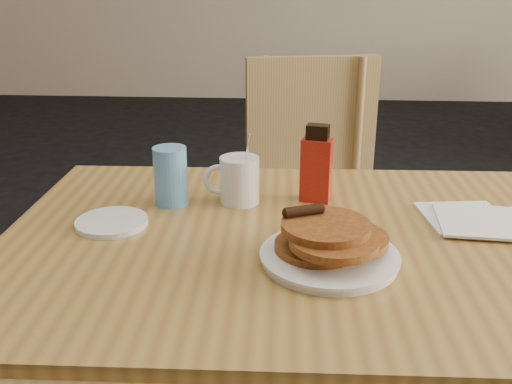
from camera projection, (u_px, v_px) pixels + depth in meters
The scene contains 8 objects.
main_table at pixel (314, 253), 1.17m from camera, with size 1.34×0.92×0.75m.
chair_main_far at pixel (311, 182), 1.91m from camera, with size 0.54×0.54×1.00m.
pancake_plate at pixel (330, 247), 1.04m from camera, with size 0.26×0.26×0.10m.
coffee_mug at pixel (238, 179), 1.31m from camera, with size 0.13×0.09×0.17m.
syrup_bottle at pixel (316, 166), 1.31m from camera, with size 0.08×0.06×0.18m.
napkin_stack at pixel (472, 219), 1.22m from camera, with size 0.21×0.22×0.01m.
blue_tumbler at pixel (171, 176), 1.30m from camera, with size 0.08×0.08×0.13m, color #5B99D5.
side_saucer at pixel (112, 222), 1.21m from camera, with size 0.15×0.15×0.01m, color white.
Camera 1 is at (0.02, -1.03, 1.25)m, focal length 40.00 mm.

